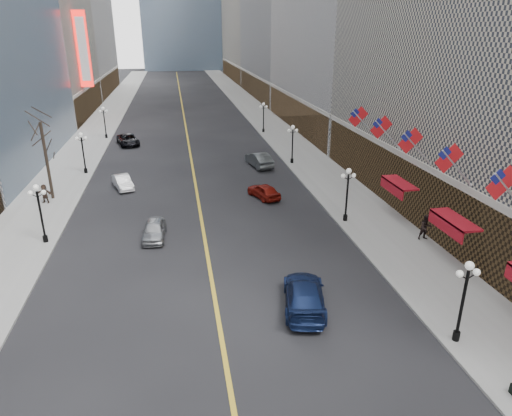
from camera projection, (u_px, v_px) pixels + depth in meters
name	position (u px, v px, depth m)	size (l,w,h in m)	color
sidewalk_east	(272.00, 127.00, 75.12)	(6.00, 230.00, 0.15)	gray
sidewalk_west	(95.00, 133.00, 70.57)	(6.00, 230.00, 0.15)	gray
lane_line	(184.00, 119.00, 82.04)	(0.25, 200.00, 0.02)	gold
streetlamp_east_0	(464.00, 294.00, 22.38)	(1.26, 0.44, 4.52)	black
streetlamp_east_1	(347.00, 189.00, 37.05)	(1.26, 0.44, 4.52)	black
streetlamp_east_2	(293.00, 140.00, 53.56)	(1.26, 0.44, 4.52)	black
streetlamp_east_3	(264.00, 114.00, 70.07)	(1.26, 0.44, 4.52)	black
streetlamp_west_1	(40.00, 208.00, 33.21)	(1.26, 0.44, 4.52)	black
streetlamp_west_2	(83.00, 149.00, 49.72)	(1.26, 0.44, 4.52)	black
streetlamp_west_3	(104.00, 119.00, 66.23)	(1.26, 0.44, 4.52)	black
flag_1	(505.00, 186.00, 24.11)	(2.87, 0.12, 2.87)	#B2B2B7
flag_2	(451.00, 161.00, 28.69)	(2.87, 0.12, 2.87)	#B2B2B7
flag_3	(412.00, 143.00, 33.28)	(2.87, 0.12, 2.87)	#B2B2B7
flag_4	(383.00, 129.00, 37.86)	(2.87, 0.12, 2.87)	#B2B2B7
flag_5	(360.00, 118.00, 42.45)	(2.87, 0.12, 2.87)	#B2B2B7
awning_b	(452.00, 221.00, 30.35)	(1.40, 4.00, 0.93)	maroon
awning_c	(397.00, 184.00, 37.69)	(1.40, 4.00, 0.93)	maroon
theatre_marquee	(83.00, 49.00, 75.09)	(2.00, 0.55, 12.00)	red
tree_west_far	(42.00, 134.00, 40.89)	(3.60, 3.60, 7.92)	#2D231C
car_nb_near	(154.00, 230.00, 34.91)	(1.65, 4.11, 1.40)	gray
car_nb_mid	(123.00, 182.00, 45.98)	(1.41, 4.04, 1.33)	white
car_nb_far	(128.00, 140.00, 63.36)	(2.47, 5.36, 1.49)	black
car_sb_near	(304.00, 295.00, 26.11)	(2.29, 5.63, 1.63)	#14224B
car_sb_mid	(264.00, 191.00, 43.35)	(1.65, 4.10, 1.40)	maroon
car_sb_far	(259.00, 160.00, 53.32)	(1.78, 5.09, 1.68)	#474C4E
ped_east_walk	(426.00, 227.00, 34.26)	(0.95, 0.52, 1.95)	black
ped_west_far	(44.00, 194.00, 41.63)	(1.64, 0.47, 1.76)	#33251C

